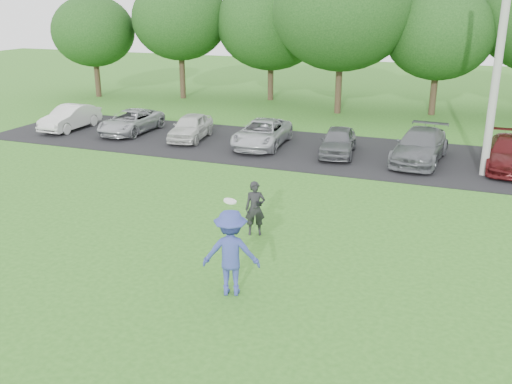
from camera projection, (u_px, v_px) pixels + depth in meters
The scene contains 7 objects.
ground at pixel (199, 297), 12.37m from camera, with size 100.00×100.00×0.00m, color #2F6A1E.
parking_lot at pixel (337, 153), 23.86m from camera, with size 32.00×6.50×0.03m, color black.
utility_pole at pixel (500, 47), 19.38m from camera, with size 0.28×0.28×9.13m, color #A1A19C.
frisbee_player at pixel (231, 253), 12.25m from camera, with size 1.41×1.06×2.25m.
camera_bystander at pixel (255, 208), 15.43m from camera, with size 0.64×0.54×1.51m.
parked_cars at pixel (355, 141), 23.32m from camera, with size 27.98×4.61×1.25m.
tree_row at pixel (411, 23), 30.40m from camera, with size 42.39×9.85×8.64m.
Camera 1 is at (5.08, -9.80, 6.16)m, focal length 40.00 mm.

